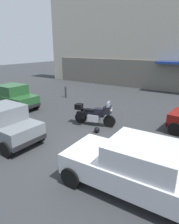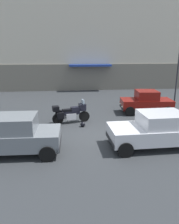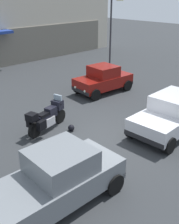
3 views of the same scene
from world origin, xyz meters
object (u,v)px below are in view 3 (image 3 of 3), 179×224
at_px(helmet, 71,128).
at_px(car_sedan_far, 175,113).
at_px(motorcycle, 47,117).
at_px(streetlamp_curbside, 112,29).
at_px(car_compact_side, 103,79).
at_px(car_wagon_end, 58,179).

xyz_separation_m(helmet, car_sedan_far, (3.23, -2.92, 0.64)).
distance_m(motorcycle, streetlamp_curbside, 9.77).
bearing_deg(car_compact_side, motorcycle, 22.44).
bearing_deg(streetlamp_curbside, motorcycle, -154.91).
height_order(helmet, car_compact_side, car_compact_side).
xyz_separation_m(motorcycle, helmet, (0.67, -0.77, -0.48)).
height_order(car_compact_side, streetlamp_curbside, streetlamp_curbside).
distance_m(motorcycle, car_sedan_far, 5.37).
bearing_deg(motorcycle, streetlamp_curbside, 12.03).
distance_m(car_sedan_far, car_compact_side, 5.50).
distance_m(car_wagon_end, streetlamp_curbside, 13.63).
bearing_deg(helmet, car_compact_side, 27.98).
bearing_deg(car_wagon_end, car_compact_side, -142.79).
height_order(helmet, streetlamp_curbside, streetlamp_curbside).
height_order(motorcycle, car_compact_side, car_compact_side).
bearing_deg(car_sedan_far, motorcycle, 135.25).
bearing_deg(car_sedan_far, streetlamp_curbside, 57.54).
relative_size(helmet, car_sedan_far, 0.06).
bearing_deg(car_compact_side, streetlamp_curbside, -139.80).
xyz_separation_m(helmet, car_compact_side, (4.55, 2.42, 0.63)).
relative_size(car_sedan_far, car_compact_side, 1.29).
bearing_deg(helmet, motorcycle, 130.68).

